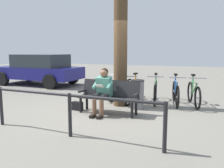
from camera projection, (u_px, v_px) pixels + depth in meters
name	position (u px, v px, depth m)	size (l,w,h in m)	color
ground_plane	(101.00, 112.00, 6.30)	(40.00, 40.00, 0.00)	slate
bench	(109.00, 94.00, 6.13)	(1.61, 0.52, 0.87)	black
person_reading	(103.00, 89.00, 6.00)	(0.50, 0.77, 1.20)	#4C8C7A
handbag	(77.00, 106.00, 6.46)	(0.30, 0.14, 0.24)	black
tree_trunk	(121.00, 44.00, 6.81)	(0.40, 0.40, 3.67)	#4C3823
litter_bin	(137.00, 94.00, 6.59)	(0.38, 0.38, 0.83)	slate
bicycle_red	(194.00, 94.00, 7.00)	(0.57, 1.64, 0.94)	black
bicycle_purple	(176.00, 93.00, 7.16)	(0.52, 1.66, 0.94)	black
bicycle_orange	(155.00, 91.00, 7.38)	(0.48, 1.67, 0.94)	black
bicycle_silver	(134.00, 91.00, 7.43)	(0.48, 1.68, 0.94)	black
bicycle_black	(121.00, 89.00, 7.86)	(0.59, 1.64, 0.94)	black
railing_fence	(70.00, 106.00, 4.42)	(3.69, 0.22, 0.85)	black
parked_car	(39.00, 69.00, 11.20)	(4.23, 2.08, 1.47)	navy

